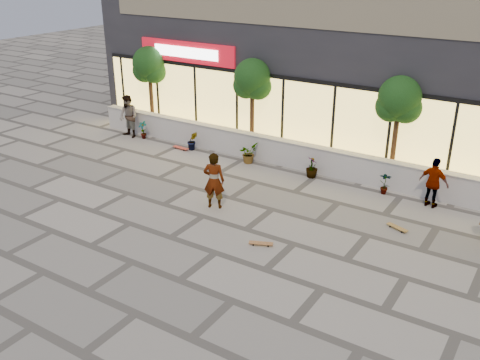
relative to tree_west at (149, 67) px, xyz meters
The scene contains 17 objects.
ground 12.21m from the tree_west, 40.55° to the right, with size 80.00×80.00×0.00m, color #A29B8C.
planter_wall 9.36m from the tree_west, ahead, with size 22.00×0.42×1.04m.
retail_building 10.27m from the tree_west, 28.00° to the left, with size 24.00×9.17×8.50m.
shrub_a 2.91m from the tree_west, 68.20° to the right, with size 0.43×0.29×0.81m, color #183812.
shrub_b 4.37m from the tree_west, 20.75° to the right, with size 0.45×0.36×0.81m, color #183812.
shrub_c 6.74m from the tree_west, 11.58° to the right, with size 0.73×0.63×0.81m, color #183812.
shrub_d 9.35m from the tree_west, ahead, with size 0.45×0.45×0.81m, color #183812.
shrub_e 12.05m from the tree_west, ahead, with size 0.43×0.29×0.81m, color #183812.
tree_west is the anchor object (origin of this frame).
tree_midwest 5.50m from the tree_west, ahead, with size 1.60×1.50×3.92m.
tree_mideast 11.50m from the tree_west, ahead, with size 1.60×1.50×3.92m.
skater_center 9.24m from the tree_west, 36.08° to the right, with size 0.70×0.46×1.91m, color white.
skater_left 2.48m from the tree_west, 96.67° to the right, with size 0.94×0.73×1.93m, color #968661.
skater_right_near 13.58m from the tree_west, ahead, with size 1.00×0.42×1.71m, color silver.
skateboard_center 12.26m from the tree_west, 33.97° to the right, with size 0.72×0.44×0.08m.
skateboard_left 4.33m from the tree_west, 27.81° to the right, with size 0.78×0.24×0.09m.
skateboard_right_near 13.70m from the tree_west, 15.51° to the right, with size 0.73×0.42×0.09m.
Camera 1 is at (7.60, -10.63, 7.84)m, focal length 40.00 mm.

